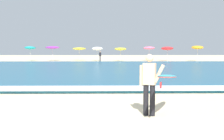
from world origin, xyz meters
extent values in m
plane|color=beige|center=(0.00, 0.00, 0.00)|extent=(160.00, 160.00, 0.00)
cube|color=#1E6084|center=(0.00, 18.02, 0.07)|extent=(120.00, 28.00, 0.14)
cube|color=white|center=(0.00, 4.62, 0.15)|extent=(120.00, 1.60, 0.01)
cylinder|color=black|center=(2.09, 0.19, 0.44)|extent=(0.15, 0.15, 0.88)
cylinder|color=black|center=(2.27, 0.12, 0.44)|extent=(0.15, 0.15, 0.88)
cube|color=beige|center=(2.18, 0.15, 1.18)|extent=(0.40, 0.33, 0.60)
sphere|color=beige|center=(2.18, 0.15, 1.62)|extent=(0.22, 0.22, 0.22)
cylinder|color=beige|center=(1.97, 0.24, 1.13)|extent=(0.10, 0.10, 0.58)
cylinder|color=beige|center=(2.44, 0.07, 1.20)|extent=(0.33, 0.21, 0.51)
ellipsoid|color=#33BCD6|center=(2.66, -0.04, 1.13)|extent=(1.22, 2.50, 0.33)
ellipsoid|color=red|center=(2.66, -0.04, 1.11)|extent=(1.28, 2.61, 0.30)
cube|color=red|center=(2.27, -1.00, 1.01)|extent=(0.07, 0.14, 0.14)
cylinder|color=beige|center=(-11.35, 36.69, 1.02)|extent=(0.05, 0.05, 2.04)
ellipsoid|color=#19ADB2|center=(-11.35, 36.69, 2.10)|extent=(1.76, 1.79, 0.60)
cylinder|color=beige|center=(-7.71, 36.42, 1.05)|extent=(0.05, 0.05, 2.09)
ellipsoid|color=purple|center=(-7.71, 36.42, 2.16)|extent=(2.22, 2.22, 0.43)
cylinder|color=beige|center=(-3.62, 37.77, 0.95)|extent=(0.05, 0.05, 1.91)
ellipsoid|color=yellow|center=(-3.62, 37.77, 1.97)|extent=(2.16, 2.16, 0.41)
cylinder|color=beige|center=(-0.55, 35.59, 0.95)|extent=(0.05, 0.05, 1.90)
ellipsoid|color=white|center=(-0.55, 35.59, 1.98)|extent=(1.70, 1.72, 0.60)
cylinder|color=beige|center=(3.05, 34.99, 0.93)|extent=(0.05, 0.05, 1.85)
ellipsoid|color=yellow|center=(3.05, 34.99, 1.92)|extent=(1.86, 1.87, 0.48)
cylinder|color=beige|center=(7.76, 36.75, 1.01)|extent=(0.05, 0.05, 2.01)
ellipsoid|color=pink|center=(7.76, 36.75, 2.08)|extent=(1.85, 1.86, 0.52)
cylinder|color=beige|center=(10.67, 36.49, 0.97)|extent=(0.05, 0.05, 1.93)
ellipsoid|color=red|center=(10.67, 36.49, 2.01)|extent=(1.95, 1.97, 0.60)
cylinder|color=beige|center=(14.98, 34.81, 1.04)|extent=(0.05, 0.05, 2.08)
ellipsoid|color=#F4A31E|center=(14.98, 34.81, 2.16)|extent=(1.82, 1.85, 0.67)
cylinder|color=#383842|center=(-0.07, 33.84, 0.42)|extent=(0.20, 0.20, 0.84)
cube|color=black|center=(-0.07, 33.84, 1.11)|extent=(0.32, 0.20, 0.54)
sphere|color=#9E7051|center=(-0.07, 33.84, 1.48)|extent=(0.20, 0.20, 0.20)
camera|label=1|loc=(1.01, -7.41, 1.86)|focal=43.86mm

